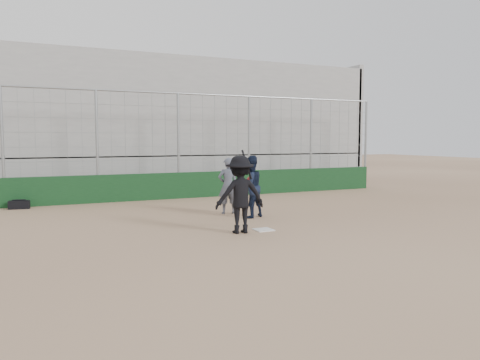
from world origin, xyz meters
name	(u,v)px	position (x,y,z in m)	size (l,w,h in m)	color
ground	(263,230)	(0.00, 0.00, 0.00)	(90.00, 90.00, 0.00)	#846247
home_plate	(263,230)	(0.00, 0.00, 0.01)	(0.44, 0.44, 0.02)	white
backstop	(179,173)	(0.00, 7.00, 0.96)	(18.10, 0.25, 4.04)	#103317
bleachers	(147,125)	(0.00, 11.95, 2.92)	(20.25, 6.70, 6.98)	gray
batter_at_plate	(240,194)	(-0.67, -0.04, 0.94)	(1.28, 0.85, 2.01)	black
catcher_crouched	(251,197)	(0.54, 1.80, 0.60)	(1.07, 0.97, 1.21)	black
umpire	(228,189)	(0.24, 2.78, 0.77)	(0.62, 0.41, 1.54)	#515666
equipment_bag	(19,205)	(-5.57, 6.53, 0.14)	(0.67, 0.37, 0.31)	black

